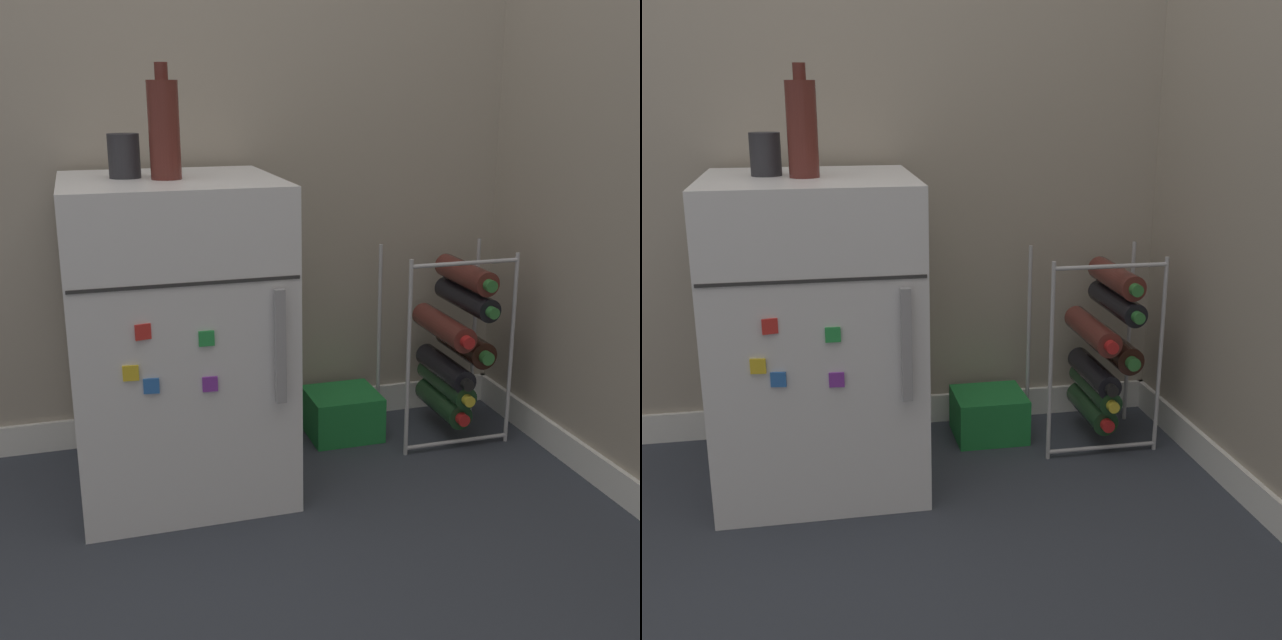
{
  "view_description": "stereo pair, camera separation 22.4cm",
  "coord_description": "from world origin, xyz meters",
  "views": [
    {
      "loc": [
        -0.37,
        -1.65,
        1.04
      ],
      "look_at": [
        0.25,
        0.42,
        0.41
      ],
      "focal_mm": 45.0,
      "sensor_mm": 36.0,
      "label": 1
    },
    {
      "loc": [
        -0.16,
        -1.7,
        1.04
      ],
      "look_at": [
        0.25,
        0.42,
        0.41
      ],
      "focal_mm": 45.0,
      "sensor_mm": 36.0,
      "label": 2
    }
  ],
  "objects": [
    {
      "name": "wine_rack",
      "position": [
        0.69,
        0.45,
        0.29
      ],
      "size": [
        0.34,
        0.33,
        0.58
      ],
      "color": "#B2B2B7",
      "rests_on": "ground_plane"
    },
    {
      "name": "ground_plane",
      "position": [
        0.0,
        0.0,
        0.0
      ],
      "size": [
        14.0,
        14.0,
        0.0
      ],
      "primitive_type": "plane",
      "color": "#333842"
    },
    {
      "name": "fridge_top_bottle",
      "position": [
        -0.16,
        0.35,
        0.94
      ],
      "size": [
        0.07,
        0.07,
        0.27
      ],
      "color": "#56231E",
      "rests_on": "mini_fridge"
    },
    {
      "name": "wall_back",
      "position": [
        0.0,
        0.71,
        1.24
      ],
      "size": [
        6.84,
        0.07,
        2.5
      ],
      "color": "#9E9384",
      "rests_on": "ground_plane"
    },
    {
      "name": "mini_fridge",
      "position": [
        -0.15,
        0.38,
        0.41
      ],
      "size": [
        0.53,
        0.56,
        0.82
      ],
      "color": "white",
      "rests_on": "ground_plane"
    },
    {
      "name": "fridge_top_cup",
      "position": [
        -0.26,
        0.41,
        0.88
      ],
      "size": [
        0.08,
        0.08,
        0.11
      ],
      "color": "#28282D",
      "rests_on": "mini_fridge"
    },
    {
      "name": "soda_box",
      "position": [
        0.36,
        0.53,
        0.07
      ],
      "size": [
        0.21,
        0.2,
        0.14
      ],
      "color": "#1E7F38",
      "rests_on": "ground_plane"
    }
  ]
}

